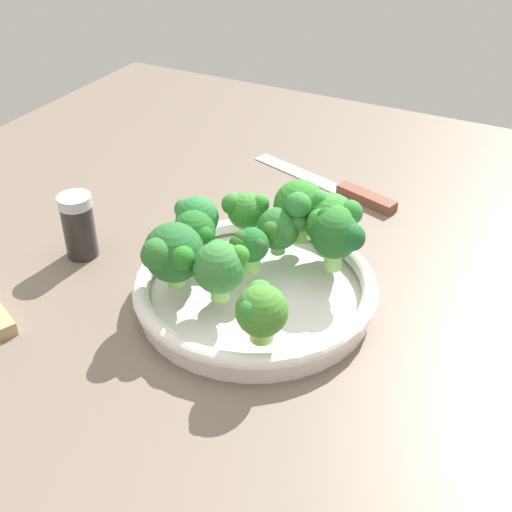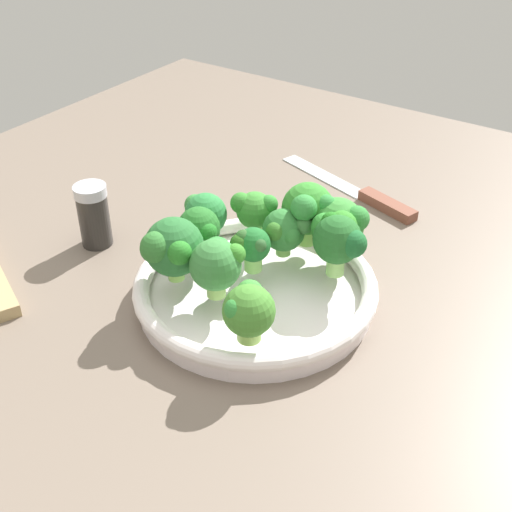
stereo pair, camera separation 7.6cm
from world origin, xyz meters
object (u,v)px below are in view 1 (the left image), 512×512
at_px(broccoli_floret_6, 282,230).
at_px(broccoli_floret_10, 194,233).
at_px(broccoli_floret_7, 331,220).
at_px(broccoli_floret_4, 171,253).
at_px(knife, 341,188).
at_px(broccoli_floret_0, 250,246).
at_px(broccoli_floret_2, 300,206).
at_px(bowl, 256,290).
at_px(broccoli_floret_8, 195,218).
at_px(broccoli_floret_3, 261,310).
at_px(broccoli_floret_5, 337,235).
at_px(pepper_shaker, 79,226).
at_px(broccoli_floret_9, 220,266).
at_px(broccoli_floret_1, 246,210).

relative_size(broccoli_floret_6, broccoli_floret_10, 0.94).
bearing_deg(broccoli_floret_7, broccoli_floret_4, -130.03).
height_order(broccoli_floret_4, knife, broccoli_floret_4).
bearing_deg(broccoli_floret_0, knife, 89.37).
height_order(broccoli_floret_2, broccoli_floret_4, broccoli_floret_2).
bearing_deg(bowl, broccoli_floret_6, 85.27).
distance_m(broccoli_floret_4, broccoli_floret_10, 0.06).
xyz_separation_m(broccoli_floret_7, broccoli_floret_8, (-0.15, -0.06, -0.01)).
distance_m(bowl, broccoli_floret_10, 0.10).
height_order(bowl, broccoli_floret_3, broccoli_floret_3).
bearing_deg(bowl, broccoli_floret_5, 38.81).
height_order(broccoli_floret_0, broccoli_floret_10, broccoli_floret_10).
distance_m(broccoli_floret_2, broccoli_floret_6, 0.04).
bearing_deg(knife, broccoli_floret_4, -100.32).
height_order(broccoli_floret_7, broccoli_floret_10, broccoli_floret_7).
relative_size(broccoli_floret_0, pepper_shaker, 0.63).
bearing_deg(broccoli_floret_10, broccoli_floret_9, -38.48).
xyz_separation_m(broccoli_floret_10, pepper_shaker, (-0.16, -0.01, -0.03)).
xyz_separation_m(broccoli_floret_3, broccoli_floret_5, (0.02, 0.15, 0.01)).
bearing_deg(knife, broccoli_floret_2, -83.96).
bearing_deg(broccoli_floret_2, knife, 96.04).
bearing_deg(broccoli_floret_6, bowl, -94.73).
distance_m(bowl, broccoli_floret_1, 0.11).
height_order(broccoli_floret_8, broccoli_floret_10, broccoli_floret_10).
xyz_separation_m(broccoli_floret_1, broccoli_floret_4, (-0.02, -0.13, 0.01)).
xyz_separation_m(broccoli_floret_4, broccoli_floret_8, (-0.03, 0.09, -0.01)).
relative_size(broccoli_floret_4, knife, 0.29).
bearing_deg(broccoli_floret_2, broccoli_floret_0, -106.40).
relative_size(bowl, broccoli_floret_4, 3.70).
height_order(broccoli_floret_6, knife, broccoli_floret_6).
relative_size(broccoli_floret_2, broccoli_floret_7, 1.07).
bearing_deg(pepper_shaker, broccoli_floret_9, -8.81).
bearing_deg(pepper_shaker, broccoli_floret_0, 5.82).
height_order(broccoli_floret_0, pepper_shaker, broccoli_floret_0).
bearing_deg(broccoli_floret_7, broccoli_floret_0, -127.99).
bearing_deg(bowl, broccoli_floret_0, 141.96).
relative_size(broccoli_floret_1, broccoli_floret_8, 1.00).
relative_size(broccoli_floret_10, pepper_shaker, 0.73).
bearing_deg(broccoli_floret_10, broccoli_floret_3, -34.55).
bearing_deg(broccoli_floret_7, knife, 106.95).
xyz_separation_m(bowl, broccoli_floret_2, (0.01, 0.09, 0.07)).
bearing_deg(broccoli_floret_0, broccoli_floret_8, 164.69).
distance_m(broccoli_floret_10, knife, 0.31).
bearing_deg(broccoli_floret_6, pepper_shaker, -164.09).
relative_size(broccoli_floret_5, broccoli_floret_7, 0.99).
distance_m(broccoli_floret_2, broccoli_floret_4, 0.18).
bearing_deg(broccoli_floret_10, broccoli_floret_0, 7.37).
xyz_separation_m(bowl, knife, (-0.01, 0.30, -0.01)).
xyz_separation_m(broccoli_floret_3, pepper_shaker, (-0.30, 0.08, -0.03)).
bearing_deg(knife, broccoli_floret_10, -103.51).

